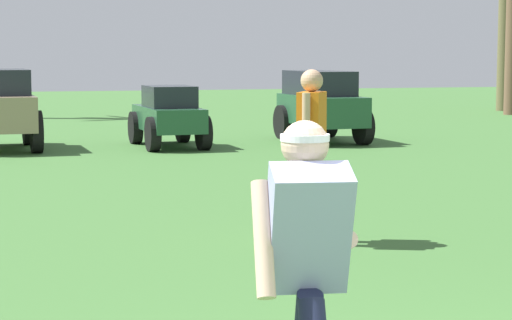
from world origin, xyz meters
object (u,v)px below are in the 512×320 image
Objects in this scene: frisbee_in_flight at (332,249)px; parked_car_slot_e at (321,104)px; frisbee_thrower at (308,268)px; parked_car_slot_d at (169,116)px; parked_car_slot_c at (3,107)px; teammate_near_sideline at (311,139)px.

parked_car_slot_e is at bearing 71.70° from frisbee_in_flight.
frisbee_thrower reaches higher than parked_car_slot_d.
parked_car_slot_e is at bearing 0.53° from parked_car_slot_c.
parked_car_slot_c is at bearing 105.10° from teammate_near_sideline.
frisbee_thrower is 13.81m from parked_car_slot_d.
frisbee_in_flight is 14.30m from parked_car_slot_e.
teammate_near_sideline reaches higher than parked_car_slot_e.
parked_car_slot_c is at bearing 95.80° from frisbee_in_flight.
parked_car_slot_e is at bearing 71.01° from teammate_near_sideline.
parked_car_slot_c is 5.86m from parked_car_slot_e.
parked_car_slot_e is (5.86, 0.05, -0.02)m from parked_car_slot_c.
teammate_near_sideline is 10.13m from parked_car_slot_e.
parked_car_slot_c is (-2.57, 9.52, -0.20)m from teammate_near_sideline.
frisbee_thrower is 0.58× the size of parked_car_slot_e.
parked_car_slot_c reaches higher than parked_car_slot_d.
parked_car_slot_e is at bearing 6.18° from parked_car_slot_d.
frisbee_thrower reaches higher than parked_car_slot_e.
parked_car_slot_d is (2.88, -0.27, -0.18)m from parked_car_slot_c.
frisbee_thrower is at bearing -85.43° from parked_car_slot_c.
parked_car_slot_e reaches higher than frisbee_in_flight.
parked_car_slot_e is (4.49, 13.58, -0.06)m from frisbee_in_flight.
frisbee_thrower is 14.80m from parked_car_slot_e.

